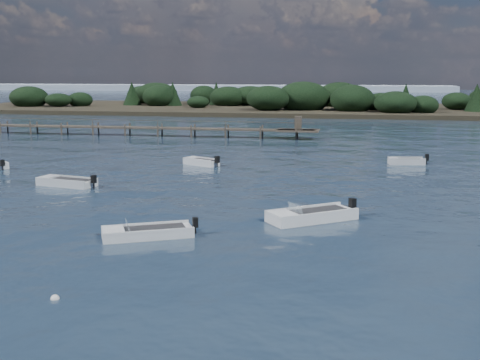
% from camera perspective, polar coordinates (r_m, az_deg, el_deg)
% --- Properties ---
extents(ground, '(400.00, 400.00, 0.00)m').
position_cam_1_polar(ground, '(84.56, 3.55, 4.84)').
color(ground, '#172637').
rests_on(ground, ground).
extents(tender_far_grey_b, '(3.46, 1.60, 1.16)m').
position_cam_1_polar(tender_far_grey_b, '(54.01, 15.50, 1.62)').
color(tender_far_grey_b, silver).
rests_on(tender_far_grey_b, ground).
extents(dinghy_mid_grey, '(4.63, 2.44, 1.15)m').
position_cam_1_polar(dinghy_mid_grey, '(43.94, -16.10, -0.32)').
color(dinghy_mid_grey, silver).
rests_on(dinghy_mid_grey, ground).
extents(tender_far_white, '(3.49, 2.56, 1.21)m').
position_cam_1_polar(tender_far_white, '(51.64, -3.68, 1.60)').
color(tender_far_white, silver).
rests_on(tender_far_white, ground).
extents(dinghy_mid_white_a, '(4.58, 3.36, 1.09)m').
position_cam_1_polar(dinghy_mid_white_a, '(29.56, -8.78, -5.09)').
color(dinghy_mid_white_a, silver).
rests_on(dinghy_mid_white_a, ground).
extents(dinghy_mid_white_b, '(4.96, 4.35, 1.30)m').
position_cam_1_polar(dinghy_mid_white_b, '(32.63, 6.81, -3.54)').
color(dinghy_mid_white_b, silver).
rests_on(dinghy_mid_white_b, ground).
extents(buoy_a, '(0.32, 0.32, 0.32)m').
position_cam_1_polar(buoy_a, '(22.54, -17.13, -10.73)').
color(buoy_a, silver).
rests_on(buoy_a, ground).
extents(buoy_b, '(0.32, 0.32, 0.32)m').
position_cam_1_polar(buoy_b, '(31.56, 4.11, -4.28)').
color(buoy_b, silver).
rests_on(buoy_b, ground).
extents(jetty, '(64.50, 3.20, 3.40)m').
position_cam_1_polar(jetty, '(78.76, -13.55, 4.90)').
color(jetty, '#463E33').
rests_on(jetty, ground).
extents(far_headland, '(190.00, 40.00, 5.80)m').
position_cam_1_polar(far_headland, '(124.53, 17.52, 7.02)').
color(far_headland, black).
rests_on(far_headland, ground).
extents(distant_haze, '(280.00, 20.00, 2.40)m').
position_cam_1_polar(distant_haze, '(272.84, -11.04, 8.37)').
color(distant_haze, '#98A8BD').
rests_on(distant_haze, ground).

